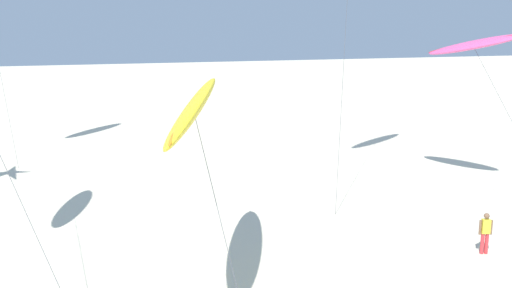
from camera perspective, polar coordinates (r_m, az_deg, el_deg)
The scene contains 3 objects.
flying_kite_0 at distance 16.29m, azimuth -6.43°, elevation 3.75°, with size 4.34×9.40×7.06m.
flying_kite_3 at distance 31.07m, azimuth 21.43°, elevation 9.46°, with size 3.94×12.16×8.45m.
person_mid_field at distance 22.78m, azimuth 22.47°, elevation -8.30°, with size 0.49×0.29×1.60m.
Camera 1 is at (-6.01, 7.76, 8.30)m, focal length 38.98 mm.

